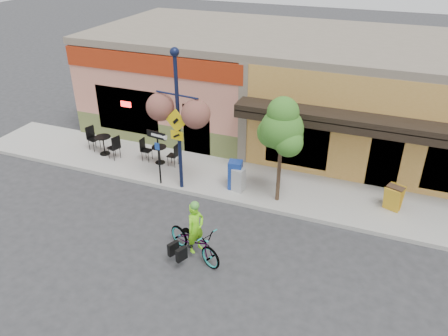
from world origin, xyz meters
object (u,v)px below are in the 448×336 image
object	(u,v)px
bicycle	(195,241)
cyclist_rider	(196,235)
newspaper_box_grey	(239,180)
newspaper_box_blue	(235,175)
street_tree	(280,151)
building	(293,85)
lamp_post	(178,122)
one_way_sign	(159,158)

from	to	relation	value
bicycle	cyclist_rider	distance (m)	0.24
bicycle	newspaper_box_grey	size ratio (longest dim) A/B	2.39
newspaper_box_blue	street_tree	world-z (taller)	street_tree
building	lamp_post	distance (m)	7.22
cyclist_rider	street_tree	world-z (taller)	street_tree
newspaper_box_blue	cyclist_rider	bearing A→B (deg)	-97.29
cyclist_rider	newspaper_box_blue	distance (m)	3.85
bicycle	street_tree	world-z (taller)	street_tree
street_tree	newspaper_box_blue	bearing A→B (deg)	172.55
cyclist_rider	one_way_sign	size ratio (longest dim) A/B	0.74
building	one_way_sign	world-z (taller)	building
bicycle	lamp_post	size ratio (longest dim) A/B	0.41
street_tree	lamp_post	bearing A→B (deg)	-172.79
building	street_tree	xyz separation A→B (m)	(1.11, -6.35, -0.18)
building	bicycle	distance (m)	10.13
lamp_post	street_tree	world-z (taller)	lamp_post
building	street_tree	world-z (taller)	building
bicycle	newspaper_box_grey	world-z (taller)	bicycle
one_way_sign	newspaper_box_grey	world-z (taller)	one_way_sign
cyclist_rider	newspaper_box_blue	size ratio (longest dim) A/B	1.46
bicycle	cyclist_rider	world-z (taller)	cyclist_rider
bicycle	street_tree	xyz separation A→B (m)	(1.50, 3.63, 1.52)
building	street_tree	distance (m)	6.45
building	bicycle	xyz separation A→B (m)	(-0.39, -9.97, -1.70)
newspaper_box_blue	newspaper_box_grey	world-z (taller)	newspaper_box_blue
one_way_sign	newspaper_box_grey	bearing A→B (deg)	20.24
newspaper_box_blue	newspaper_box_grey	bearing A→B (deg)	-46.14
street_tree	bicycle	bearing A→B (deg)	-112.47
bicycle	one_way_sign	xyz separation A→B (m)	(-2.85, 3.12, 0.67)
cyclist_rider	one_way_sign	bearing A→B (deg)	66.32
building	one_way_sign	size ratio (longest dim) A/B	8.55
building	cyclist_rider	distance (m)	10.09
building	cyclist_rider	world-z (taller)	building
bicycle	cyclist_rider	size ratio (longest dim) A/B	1.33
building	lamp_post	xyz separation A→B (m)	(-2.40, -6.79, 0.47)
building	newspaper_box_blue	distance (m)	6.35
street_tree	cyclist_rider	bearing A→B (deg)	-111.79
cyclist_rider	lamp_post	distance (m)	4.26
building	one_way_sign	xyz separation A→B (m)	(-3.24, -6.85, -1.04)
newspaper_box_grey	bicycle	bearing A→B (deg)	-81.14
newspaper_box_grey	street_tree	distance (m)	2.10
lamp_post	street_tree	size ratio (longest dim) A/B	1.34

